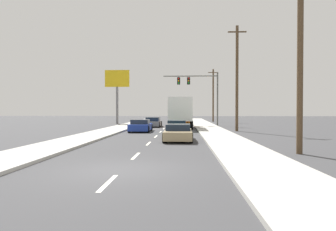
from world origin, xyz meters
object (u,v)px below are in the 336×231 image
Objects in this scene: car_blue at (141,126)px; car_tan at (178,133)px; car_gray at (153,122)px; box_truck at (180,111)px; traffic_signal_mast at (195,86)px; roadside_billboard at (117,86)px; utility_pole_near at (300,60)px; utility_pole_far at (213,95)px; utility_pole_mid at (237,77)px; car_green at (177,127)px.

car_blue is 0.96× the size of car_tan.
box_truck reaches higher than car_gray.
roadside_billboard is (-11.54, 4.31, 0.37)m from traffic_signal_mast.
traffic_signal_mast is at bearing 32.41° from car_gray.
traffic_signal_mast is (5.34, 3.39, 4.77)m from car_gray.
car_gray is 1.06× the size of car_blue.
traffic_signal_mast is at bearing -20.48° from roadside_billboard.
utility_pole_near is 1.06× the size of roadside_billboard.
utility_pole_mid is at bearing -90.31° from utility_pole_far.
roadside_billboard is at bearing 111.50° from car_tan.
car_gray is 7.92m from traffic_signal_mast.
car_tan is (-0.04, -13.40, -1.42)m from box_truck.
utility_pole_far reaches higher than car_gray.
roadside_billboard is at bearing 159.52° from traffic_signal_mast.
utility_pole_far reaches higher than car_tan.
utility_pole_near is 0.91× the size of utility_pole_far.
traffic_signal_mast is 11.23m from utility_pole_mid.
traffic_signal_mast is 12.32m from roadside_billboard.
utility_pole_far is at bearing 89.69° from utility_pole_mid.
car_gray is at bearing -118.01° from utility_pole_far.
utility_pole_near is 0.83× the size of utility_pole_mid.
roadside_billboard reaches higher than car_blue.
utility_pole_mid is at bearing 29.81° from car_green.
box_truck is 7.66m from utility_pole_mid.
box_truck is at bearing 88.04° from car_green.
car_green is at bearing -73.44° from car_gray.
utility_pole_near reaches higher than traffic_signal_mast.
car_gray is 19.82m from utility_pole_far.
car_gray is 1.01× the size of car_tan.
car_blue is 9.14m from car_tan.
car_green is at bearing 116.73° from utility_pole_near.
car_green is at bearing 92.05° from car_tan.
car_green is at bearing -150.19° from utility_pole_mid.
roadside_billboard reaches higher than car_tan.
utility_pole_far is at bearing 90.10° from utility_pole_near.
car_blue is at bearing -126.81° from box_truck.
car_green is 28.62m from utility_pole_far.
utility_pole_far is (5.69, 20.26, 2.89)m from box_truck.
utility_pole_near is (9.16, -22.51, 3.88)m from car_gray.
car_tan is 0.49× the size of utility_pole_near.
car_gray reaches higher than car_tan.
utility_pole_near is at bearing -73.41° from box_truck.
traffic_signal_mast is at bearing 108.83° from utility_pole_mid.
utility_pole_mid reaches higher than roadside_billboard.
car_blue is at bearing 123.77° from utility_pole_near.
car_green is 13.92m from utility_pole_near.
car_gray is at bearing 112.14° from utility_pole_near.
utility_pole_near is at bearing -63.05° from roadside_billboard.
box_truck is 1.91× the size of car_green.
utility_pole_near reaches higher than car_gray.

